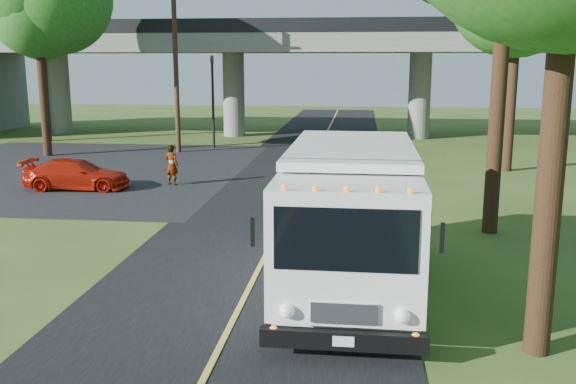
% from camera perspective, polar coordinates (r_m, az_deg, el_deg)
% --- Properties ---
extents(ground, '(120.00, 120.00, 0.00)m').
position_cam_1_polar(ground, '(11.24, -6.68, -14.73)').
color(ground, '#3A4E1B').
rests_on(ground, ground).
extents(road, '(7.00, 90.00, 0.02)m').
position_cam_1_polar(road, '(20.53, -0.33, -2.31)').
color(road, black).
rests_on(road, ground).
extents(parking_lot, '(16.00, 18.00, 0.01)m').
position_cam_1_polar(parking_lot, '(31.24, -18.93, 1.90)').
color(parking_lot, black).
rests_on(parking_lot, ground).
extents(lane_line, '(0.12, 90.00, 0.01)m').
position_cam_1_polar(lane_line, '(20.53, -0.33, -2.26)').
color(lane_line, gold).
rests_on(lane_line, road).
extents(overpass, '(54.00, 10.00, 7.30)m').
position_cam_1_polar(overpass, '(41.85, 3.35, 11.11)').
color(overpass, slate).
rests_on(overpass, ground).
extents(traffic_signal, '(0.18, 0.22, 5.20)m').
position_cam_1_polar(traffic_signal, '(36.79, -6.71, 8.85)').
color(traffic_signal, black).
rests_on(traffic_signal, ground).
extents(utility_pole, '(1.60, 0.26, 9.00)m').
position_cam_1_polar(utility_pole, '(35.20, -9.94, 10.91)').
color(utility_pole, '#472D19').
rests_on(utility_pole, ground).
extents(tree_left_lot, '(5.60, 5.50, 10.50)m').
position_cam_1_polar(tree_left_lot, '(35.64, -21.30, 15.64)').
color(tree_left_lot, '#382314').
rests_on(tree_left_lot, ground).
extents(tree_left_far, '(5.26, 5.16, 9.89)m').
position_cam_1_polar(tree_left_far, '(42.30, -21.11, 14.30)').
color(tree_left_far, '#382314').
rests_on(tree_left_far, ground).
extents(step_van, '(2.80, 7.47, 3.13)m').
position_cam_1_polar(step_van, '(13.97, 5.58, -1.96)').
color(step_van, white).
rests_on(step_van, ground).
extents(red_sedan, '(4.17, 1.95, 1.18)m').
position_cam_1_polar(red_sedan, '(26.32, -18.27, 1.50)').
color(red_sedan, '#B41A0B').
rests_on(red_sedan, ground).
extents(pedestrian, '(0.70, 0.58, 1.65)m').
position_cam_1_polar(pedestrian, '(26.18, -10.29, 2.37)').
color(pedestrian, gray).
rests_on(pedestrian, ground).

